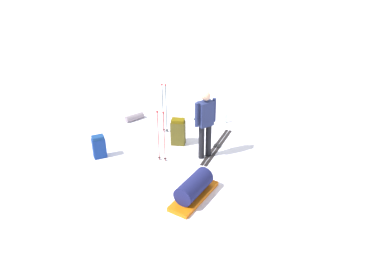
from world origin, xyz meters
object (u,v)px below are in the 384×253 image
backpack_large_dark (99,147)px  sleeping_mat_rolled (135,117)px  ski_pair_far (197,119)px  ski_poles_planted_far (164,106)px  skier_standing (205,121)px  gear_sled (194,189)px  thermos_bottle (226,119)px  ski_poles_planted_near (161,134)px  ski_pair_near (217,146)px  backpack_bright (178,132)px

backpack_large_dark → sleeping_mat_rolled: backpack_large_dark is taller
ski_pair_far → ski_poles_planted_far: size_ratio=1.31×
ski_poles_planted_far → skier_standing: bearing=-16.1°
skier_standing → backpack_large_dark: (-2.07, -1.46, -0.67)m
ski_pair_far → gear_sled: 3.59m
skier_standing → backpack_large_dark: size_ratio=2.95×
ski_poles_planted_far → gear_sled: size_ratio=1.07×
skier_standing → backpack_large_dark: 2.62m
skier_standing → thermos_bottle: size_ratio=6.54×
sleeping_mat_rolled → thermos_bottle: bearing=30.9°
ski_poles_planted_near → sleeping_mat_rolled: size_ratio=2.35×
skier_standing → ski_poles_planted_far: skier_standing is taller
ski_pair_near → ski_poles_planted_near: (-0.75, -1.28, 0.71)m
backpack_bright → gear_sled: size_ratio=0.54×
skier_standing → sleeping_mat_rolled: bearing=169.5°
ski_pair_near → backpack_large_dark: size_ratio=3.30×
ski_pair_near → sleeping_mat_rolled: (-2.77, -0.05, 0.08)m
skier_standing → sleeping_mat_rolled: skier_standing is taller
ski_pair_far → ski_poles_planted_near: bearing=-76.9°
backpack_large_dark → ski_poles_planted_near: (1.33, 0.74, 0.44)m
skier_standing → ski_pair_near: size_ratio=0.90×
backpack_large_dark → ski_pair_near: bearing=44.1°
sleeping_mat_rolled → ski_poles_planted_near: bearing=-31.4°
ski_pair_far → backpack_bright: (0.38, -1.43, 0.33)m
sleeping_mat_rolled → gear_sled: bearing=-29.8°
ski_pair_near → backpack_large_dark: bearing=-135.9°
sleeping_mat_rolled → backpack_bright: bearing=-11.7°
gear_sled → thermos_bottle: 3.52m
ski_pair_near → backpack_large_dark: (-2.08, -2.01, 0.27)m
backpack_large_dark → sleeping_mat_rolled: bearing=109.3°
ski_pair_near → thermos_bottle: size_ratio=7.30×
gear_sled → sleeping_mat_rolled: gear_sled is taller
ski_pair_far → thermos_bottle: thermos_bottle is taller
thermos_bottle → sleeping_mat_rolled: bearing=-149.1°
skier_standing → ski_poles_planted_far: size_ratio=1.22×
ski_pair_far → sleeping_mat_rolled: size_ratio=3.32×
gear_sled → thermos_bottle: size_ratio=5.02×
sleeping_mat_rolled → thermos_bottle: thermos_bottle is taller
ski_pair_far → backpack_large_dark: backpack_large_dark is taller
backpack_bright → gear_sled: backpack_bright is taller
ski_pair_near → sleeping_mat_rolled: 2.77m
ski_pair_near → skier_standing: bearing=-91.3°
skier_standing → ski_pair_near: skier_standing is taller
skier_standing → sleeping_mat_rolled: size_ratio=3.09×
ski_poles_planted_far → ski_pair_near: bearing=3.7°
ski_pair_far → ski_poles_planted_near: ski_poles_planted_near is taller
ski_poles_planted_far → backpack_bright: bearing=-25.7°
ski_poles_planted_near → thermos_bottle: bearing=84.7°
ski_pair_near → ski_pair_far: (-1.28, 1.00, 0.00)m
sleeping_mat_rolled → skier_standing: bearing=-10.5°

